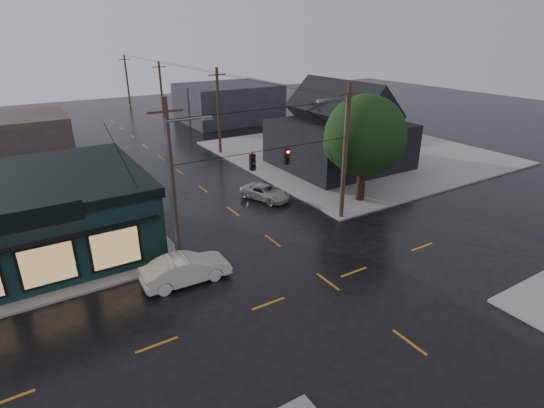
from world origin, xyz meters
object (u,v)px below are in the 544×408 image
utility_pole_ne (341,218)px  suv_silver (265,192)px  sedan_cream (186,269)px  corner_tree (365,136)px  utility_pole_nw (180,263)px

utility_pole_ne → suv_silver: size_ratio=2.27×
sedan_cream → suv_silver: 13.48m
corner_tree → sedan_cream: size_ratio=1.74×
corner_tree → suv_silver: bearing=145.7°
utility_pole_nw → sedan_cream: utility_pole_nw is taller
utility_pole_ne → sedan_cream: size_ratio=2.03×
corner_tree → sedan_cream: bearing=-166.6°
corner_tree → suv_silver: 9.40m
corner_tree → utility_pole_ne: corner_tree is taller
sedan_cream → suv_silver: bearing=-48.8°
utility_pole_ne → utility_pole_nw: bearing=180.0°
corner_tree → sedan_cream: 18.12m
suv_silver → sedan_cream: bearing=-160.9°
corner_tree → suv_silver: corner_tree is taller
utility_pole_nw → utility_pole_ne: size_ratio=1.00×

